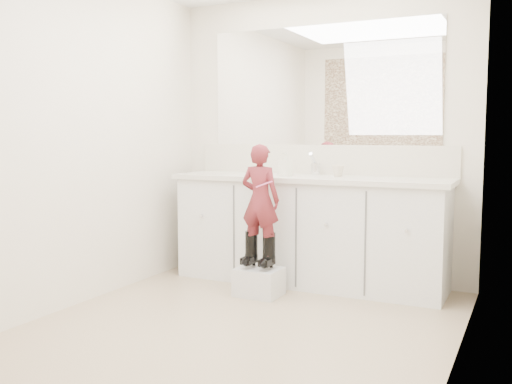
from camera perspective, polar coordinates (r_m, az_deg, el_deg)
The scene contains 18 objects.
floor at distance 3.74m, azimuth -1.64°, elevation -13.41°, with size 3.00×3.00×0.00m, color #967B62.
wall_back at distance 4.91m, azimuth 6.52°, elevation 5.41°, with size 2.60×2.60×0.00m, color beige.
wall_front at distance 2.31m, azimuth -19.35°, elevation 4.75°, with size 2.60×2.60×0.00m, color beige.
wall_left at distance 4.29m, azimuth -17.31°, elevation 5.14°, with size 3.00×3.00×0.00m, color beige.
wall_right at distance 3.14m, azimuth 19.86°, elevation 4.92°, with size 3.00×3.00×0.00m, color beige.
vanity_cabinet at distance 4.72m, azimuth 5.29°, elevation -4.05°, with size 2.20×0.55×0.85m, color silver.
countertop at distance 4.65m, azimuth 5.27°, elevation 1.34°, with size 2.28×0.58×0.04m, color beige.
backsplash at distance 4.90m, azimuth 6.43°, elevation 3.25°, with size 2.28×0.03×0.25m, color beige.
mirror at distance 4.91m, azimuth 6.53°, elevation 10.55°, with size 2.00×0.02×1.00m, color white.
dot_panel at distance 2.35m, azimuth -19.55°, elevation 15.77°, with size 2.00×0.01×1.20m, color #472819.
faucet at distance 4.80m, azimuth 5.98°, elevation 2.31°, with size 0.08×0.08×0.10m, color silver.
cup at distance 4.64m, azimuth 8.19°, elevation 2.12°, with size 0.10×0.10×0.09m, color beige.
soap_bottle at distance 4.68m, azimuth 2.96°, elevation 2.79°, with size 0.09×0.09×0.19m, color white.
step_stool at distance 4.41m, azimuth 0.30°, elevation -8.96°, with size 0.33×0.28×0.21m, color silver.
boot_left at distance 4.40m, azimuth -0.47°, elevation -5.72°, with size 0.10×0.18×0.28m, color black, non-canonical shape.
boot_right at distance 4.34m, azimuth 1.32°, elevation -5.89°, with size 0.10×0.18×0.28m, color black, non-canonical shape.
toddler at distance 4.31m, azimuth 0.42°, elevation -0.79°, with size 0.31×0.20×0.85m, color #AC353A.
toothbrush at distance 4.20m, azimuth 0.81°, elevation 0.77°, with size 0.01×0.01×0.14m, color #E15793.
Camera 1 is at (1.64, -3.12, 1.23)m, focal length 40.00 mm.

